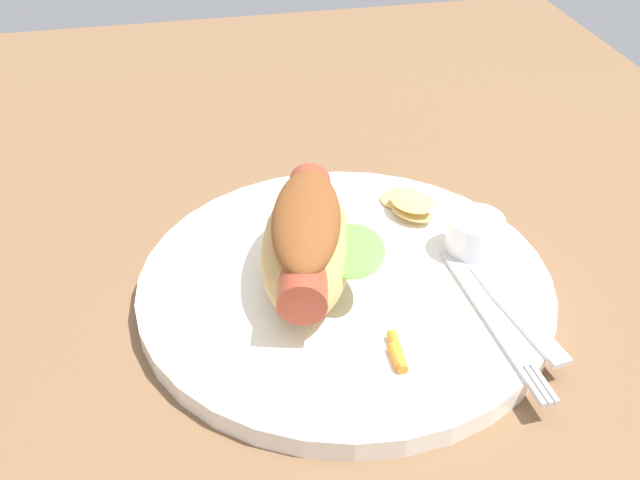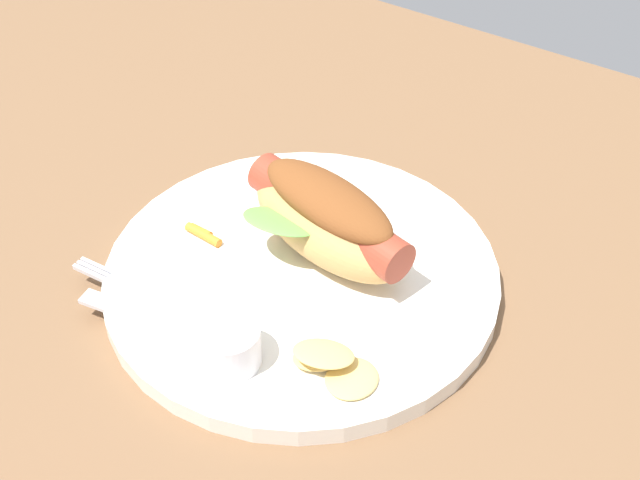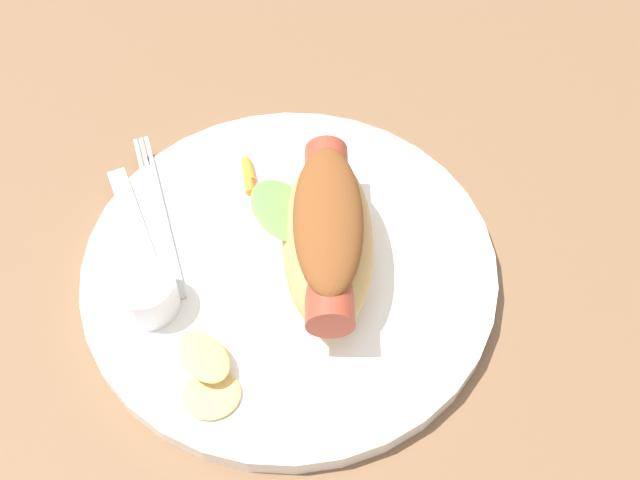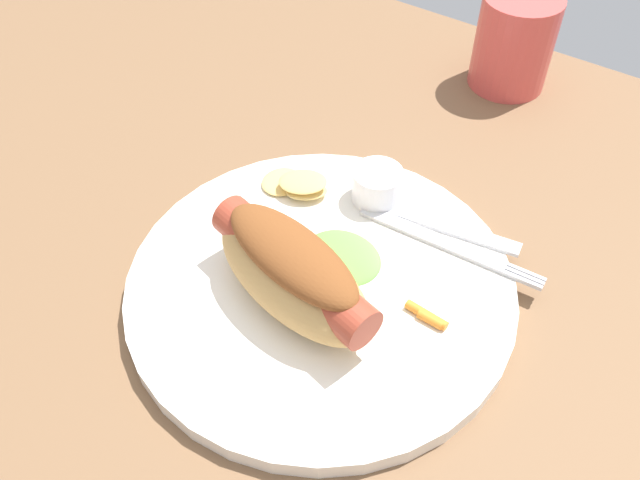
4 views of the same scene
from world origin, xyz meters
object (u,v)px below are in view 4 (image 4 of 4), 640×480
(hot_dog, at_px, (293,270))
(knife, at_px, (440,225))
(plate, at_px, (319,288))
(sauce_ramekin, at_px, (377,186))
(carrot_garnish, at_px, (428,317))
(drinking_cup, at_px, (514,42))
(chips_pile, at_px, (296,184))
(fork, at_px, (445,244))

(hot_dog, height_order, knife, hot_dog)
(plate, relative_size, sauce_ramekin, 7.01)
(carrot_garnish, bearing_deg, drinking_cup, -75.87)
(chips_pile, relative_size, drinking_cup, 0.69)
(knife, relative_size, chips_pile, 2.00)
(hot_dog, xyz_separation_m, carrot_garnish, (-0.09, -0.04, -0.03))
(plate, xyz_separation_m, drinking_cup, (-0.00, -0.36, 0.04))
(plate, bearing_deg, fork, -125.11)
(chips_pile, bearing_deg, sauce_ramekin, -153.84)
(plate, height_order, hot_dog, hot_dog)
(chips_pile, bearing_deg, plate, 135.77)
(plate, relative_size, knife, 2.24)
(fork, bearing_deg, knife, 125.05)
(sauce_ramekin, relative_size, drinking_cup, 0.44)
(chips_pile, bearing_deg, drinking_cup, -105.25)
(chips_pile, bearing_deg, carrot_garnish, 160.31)
(chips_pile, distance_m, drinking_cup, 0.30)
(carrot_garnish, bearing_deg, fork, -72.27)
(carrot_garnish, bearing_deg, chips_pile, -19.69)
(hot_dog, relative_size, carrot_garnish, 4.59)
(plate, bearing_deg, sauce_ramekin, -83.48)
(knife, xyz_separation_m, chips_pile, (0.13, 0.03, 0.01))
(sauce_ramekin, bearing_deg, carrot_garnish, 137.78)
(fork, height_order, knife, same)
(chips_pile, distance_m, carrot_garnish, 0.17)
(plate, height_order, knife, knife)
(plate, height_order, fork, fork)
(fork, relative_size, knife, 1.18)
(plate, height_order, sauce_ramekin, sauce_ramekin)
(sauce_ramekin, relative_size, fork, 0.27)
(knife, xyz_separation_m, carrot_garnish, (-0.04, 0.09, 0.00))
(hot_dog, height_order, chips_pile, hot_dog)
(carrot_garnish, bearing_deg, knife, -67.82)
(carrot_garnish, distance_m, drinking_cup, 0.36)
(carrot_garnish, height_order, drinking_cup, drinking_cup)
(hot_dog, relative_size, fork, 1.00)
(plate, relative_size, hot_dog, 1.90)
(plate, bearing_deg, drinking_cup, -90.16)
(hot_dog, relative_size, drinking_cup, 1.62)
(knife, xyz_separation_m, drinking_cup, (0.05, -0.25, 0.03))
(knife, distance_m, drinking_cup, 0.26)
(sauce_ramekin, distance_m, drinking_cup, 0.25)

